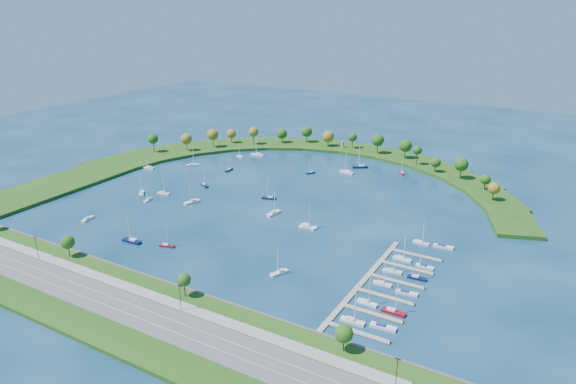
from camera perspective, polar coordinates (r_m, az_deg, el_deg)
The scene contains 40 objects.
ground at distance 295.21m, azimuth -1.33°, elevation -0.85°, with size 700.00×700.00×0.00m, color #072B43.
south_shoreline at distance 210.39m, azimuth -19.31°, elevation -11.02°, with size 420.00×43.10×11.60m.
breakwater at distance 357.32m, azimuth -3.63°, elevation 3.07°, with size 286.74×247.64×2.00m.
breakwater_trees at distance 375.02m, azimuth 3.49°, elevation 5.42°, with size 239.48×89.29×14.35m.
harbor_tower at distance 395.62m, azimuth 6.00°, elevation 5.21°, with size 2.60×2.60×4.76m.
dock_system at distance 211.84m, azimuth 10.08°, elevation -10.07°, with size 24.28×82.00×1.60m.
moored_boat_0 at distance 217.21m, azimuth -0.95°, elevation -8.74°, with size 5.45×8.42×12.05m.
moored_boat_1 at distance 347.17m, azimuth 12.37°, elevation 2.09°, with size 5.35×6.80×10.08m.
moored_boat_2 at distance 258.33m, azimuth 2.16°, elevation -3.82°, with size 9.12×6.13×13.11m.
moored_boat_3 at distance 380.35m, azimuth -3.36°, elevation 4.14°, with size 10.30×4.21×14.71m.
moored_boat_4 at distance 347.55m, azimuth -6.47°, elevation 2.46°, with size 2.81×7.63×10.97m.
moored_boat_5 at distance 314.75m, azimuth -15.72°, elevation -0.09°, with size 7.54×8.24×12.85m.
moored_boat_6 at distance 311.89m, azimuth -13.46°, elevation -0.08°, with size 7.96×3.42×11.34m.
moored_boat_7 at distance 377.54m, azimuth -5.28°, elevation 3.94°, with size 6.93×3.71×9.81m.
moored_boat_8 at distance 245.93m, azimuth -13.12°, elevation -5.68°, with size 7.49×3.82×10.60m.
moored_boat_9 at distance 287.05m, azimuth -21.08°, elevation -2.71°, with size 3.61×8.22×11.69m.
moored_boat_10 at distance 340.16m, azimuth 2.51°, elevation 2.17°, with size 4.60×6.60×9.54m.
moored_boat_11 at distance 259.12m, azimuth 2.25°, elevation -3.74°, with size 9.37×4.66×13.26m.
moored_boat_12 at distance 362.22m, azimuth -15.05°, elevation 2.63°, with size 9.06×3.69×12.93m.
moored_boat_13 at distance 254.42m, azimuth -16.72°, elevation -5.10°, with size 9.96×3.30×14.44m.
moored_boat_14 at distance 274.96m, azimuth -1.57°, elevation -2.27°, with size 4.01×9.57×13.63m.
moored_boat_15 at distance 361.72m, azimuth -10.40°, elevation 2.97°, with size 7.81×8.10×12.92m.
moored_boat_16 at distance 354.68m, azimuth 7.91°, elevation 2.78°, with size 10.09×8.33×15.17m.
moored_boat_17 at distance 294.97m, azimuth -10.46°, elevation -1.02°, with size 5.56×9.62×13.65m.
moored_boat_18 at distance 342.75m, azimuth 6.46°, elevation 2.23°, with size 10.27×4.47×14.60m.
moored_boat_19 at distance 303.88m, azimuth -15.07°, elevation -0.77°, with size 3.46×7.40×10.50m.
moored_boat_20 at distance 320.23m, azimuth -9.12°, elevation 0.77°, with size 7.84×5.69×11.42m.
moored_boat_21 at distance 295.99m, azimuth -2.09°, elevation -0.61°, with size 8.55×4.80×12.12m.
docked_boat_0 at distance 188.92m, azimuth 7.05°, elevation -13.77°, with size 8.92×2.82×12.98m.
docked_boat_1 at distance 187.87m, azimuth 10.35°, elevation -14.28°, with size 9.27×3.39×1.85m.
docked_boat_2 at distance 199.70m, azimuth 8.65°, elevation -11.82°, with size 8.08×2.83×11.67m.
docked_boat_3 at distance 196.12m, azimuth 11.46°, elevation -12.66°, with size 8.85×2.56×12.97m.
docked_boat_4 at distance 212.74m, azimuth 10.29°, elevation -9.78°, with size 7.57×2.51×10.97m.
docked_boat_5 at distance 208.69m, azimuth 12.83°, elevation -10.70°, with size 8.72×3.33×1.74m.
docked_boat_6 at distance 222.42m, azimuth 11.34°, elevation -8.44°, with size 8.19×3.33×11.70m.
docked_boat_7 at distance 219.80m, azimuth 13.94°, elevation -9.03°, with size 7.82×2.70×11.30m.
docked_boat_8 at distance 233.27m, azimuth 12.38°, elevation -7.10°, with size 8.32×2.74×12.07m.
docked_boat_9 at distance 229.43m, azimuth 14.73°, elevation -7.89°, with size 7.85×2.68×1.58m.
docked_boat_10 at distance 250.14m, azimuth 14.36°, elevation -5.33°, with size 7.69×2.55×11.14m.
docked_boat_11 at distance 249.03m, azimuth 16.61°, elevation -5.73°, with size 9.27×3.25×1.86m.
Camera 1 is at (143.74, -235.04, 106.04)m, focal length 32.49 mm.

